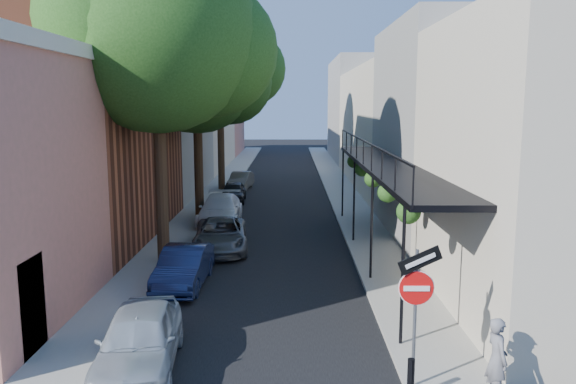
{
  "coord_description": "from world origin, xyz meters",
  "views": [
    {
      "loc": [
        0.73,
        -9.4,
        5.66
      ],
      "look_at": [
        0.64,
        8.66,
        2.8
      ],
      "focal_mm": 35.0,
      "sensor_mm": 36.0,
      "label": 1
    }
  ],
  "objects_px": {
    "bollard": "(411,379)",
    "pedestrian": "(497,359)",
    "oak_near": "(171,37)",
    "parked_car_d": "(220,210)",
    "parked_car_b": "(184,267)",
    "oak_mid": "(205,74)",
    "parked_car_e": "(233,192)",
    "parked_car_f": "(241,181)",
    "parked_car_a": "(139,340)",
    "parked_car_c": "(221,235)",
    "sign_post": "(416,294)",
    "oak_far": "(227,62)"
  },
  "relations": [
    {
      "from": "bollard",
      "to": "oak_far",
      "type": "xyz_separation_m",
      "value": [
        -6.35,
        26.77,
        7.74
      ]
    },
    {
      "from": "parked_car_a",
      "to": "parked_car_c",
      "type": "distance_m",
      "value": 9.94
    },
    {
      "from": "parked_car_c",
      "to": "parked_car_e",
      "type": "distance_m",
      "value": 10.92
    },
    {
      "from": "parked_car_d",
      "to": "parked_car_b",
      "type": "bearing_deg",
      "value": -90.93
    },
    {
      "from": "oak_near",
      "to": "oak_far",
      "type": "distance_m",
      "value": 17.01
    },
    {
      "from": "oak_far",
      "to": "parked_car_f",
      "type": "relative_size",
      "value": 3.41
    },
    {
      "from": "parked_car_e",
      "to": "oak_mid",
      "type": "bearing_deg",
      "value": -102.2
    },
    {
      "from": "parked_car_b",
      "to": "parked_car_c",
      "type": "distance_m",
      "value": 4.39
    },
    {
      "from": "parked_car_b",
      "to": "parked_car_d",
      "type": "height_order",
      "value": "parked_car_d"
    },
    {
      "from": "oak_near",
      "to": "sign_post",
      "type": "bearing_deg",
      "value": -54.91
    },
    {
      "from": "oak_mid",
      "to": "pedestrian",
      "type": "bearing_deg",
      "value": -65.66
    },
    {
      "from": "pedestrian",
      "to": "parked_car_e",
      "type": "bearing_deg",
      "value": 11.96
    },
    {
      "from": "oak_far",
      "to": "parked_car_b",
      "type": "relative_size",
      "value": 3.18
    },
    {
      "from": "oak_far",
      "to": "parked_car_d",
      "type": "height_order",
      "value": "oak_far"
    },
    {
      "from": "parked_car_a",
      "to": "parked_car_b",
      "type": "xyz_separation_m",
      "value": [
        -0.11,
        5.58,
        -0.07
      ]
    },
    {
      "from": "sign_post",
      "to": "bollard",
      "type": "xyz_separation_m",
      "value": [
        -0.16,
        -0.47,
        -1.52
      ]
    },
    {
      "from": "oak_mid",
      "to": "parked_car_b",
      "type": "distance_m",
      "value": 12.58
    },
    {
      "from": "oak_near",
      "to": "oak_mid",
      "type": "bearing_deg",
      "value": 90.37
    },
    {
      "from": "parked_car_a",
      "to": "parked_car_f",
      "type": "height_order",
      "value": "parked_car_a"
    },
    {
      "from": "parked_car_d",
      "to": "oak_near",
      "type": "bearing_deg",
      "value": -97.8
    },
    {
      "from": "parked_car_c",
      "to": "parked_car_b",
      "type": "bearing_deg",
      "value": -103.42
    },
    {
      "from": "bollard",
      "to": "pedestrian",
      "type": "distance_m",
      "value": 1.65
    },
    {
      "from": "parked_car_b",
      "to": "parked_car_e",
      "type": "xyz_separation_m",
      "value": [
        0.0,
        15.26,
        -0.04
      ]
    },
    {
      "from": "parked_car_c",
      "to": "parked_car_d",
      "type": "distance_m",
      "value": 4.86
    },
    {
      "from": "oak_near",
      "to": "parked_car_a",
      "type": "relative_size",
      "value": 2.85
    },
    {
      "from": "oak_far",
      "to": "pedestrian",
      "type": "height_order",
      "value": "oak_far"
    },
    {
      "from": "oak_mid",
      "to": "parked_car_a",
      "type": "relative_size",
      "value": 2.54
    },
    {
      "from": "sign_post",
      "to": "oak_near",
      "type": "bearing_deg",
      "value": 125.09
    },
    {
      "from": "oak_near",
      "to": "parked_car_c",
      "type": "relative_size",
      "value": 2.62
    },
    {
      "from": "parked_car_a",
      "to": "parked_car_e",
      "type": "height_order",
      "value": "parked_car_a"
    },
    {
      "from": "oak_near",
      "to": "parked_car_d",
      "type": "relative_size",
      "value": 2.44
    },
    {
      "from": "sign_post",
      "to": "parked_car_e",
      "type": "xyz_separation_m",
      "value": [
        -5.76,
        21.74,
        -1.46
      ]
    },
    {
      "from": "oak_near",
      "to": "parked_car_c",
      "type": "xyz_separation_m",
      "value": [
        1.39,
        1.55,
        -7.27
      ]
    },
    {
      "from": "bollard",
      "to": "pedestrian",
      "type": "bearing_deg",
      "value": 0.0
    },
    {
      "from": "oak_mid",
      "to": "parked_car_c",
      "type": "bearing_deg",
      "value": -77.39
    },
    {
      "from": "oak_mid",
      "to": "pedestrian",
      "type": "distance_m",
      "value": 20.4
    },
    {
      "from": "bollard",
      "to": "parked_car_c",
      "type": "xyz_separation_m",
      "value": [
        -4.98,
        11.31,
        0.09
      ]
    },
    {
      "from": "oak_mid",
      "to": "parked_car_d",
      "type": "xyz_separation_m",
      "value": [
        0.82,
        -1.61,
        -6.38
      ]
    },
    {
      "from": "oak_near",
      "to": "parked_car_d",
      "type": "bearing_deg",
      "value": 83.13
    },
    {
      "from": "bollard",
      "to": "oak_far",
      "type": "distance_m",
      "value": 28.58
    },
    {
      "from": "parked_car_b",
      "to": "parked_car_e",
      "type": "relative_size",
      "value": 1.1
    },
    {
      "from": "sign_post",
      "to": "parked_car_c",
      "type": "distance_m",
      "value": 12.08
    },
    {
      "from": "oak_near",
      "to": "parked_car_c",
      "type": "distance_m",
      "value": 7.56
    },
    {
      "from": "sign_post",
      "to": "parked_car_b",
      "type": "xyz_separation_m",
      "value": [
        -5.76,
        6.49,
        -1.42
      ]
    },
    {
      "from": "oak_near",
      "to": "parked_car_a",
      "type": "height_order",
      "value": "oak_near"
    },
    {
      "from": "oak_mid",
      "to": "parked_car_a",
      "type": "height_order",
      "value": "oak_mid"
    },
    {
      "from": "parked_car_e",
      "to": "parked_car_f",
      "type": "height_order",
      "value": "parked_car_e"
    },
    {
      "from": "oak_near",
      "to": "parked_car_e",
      "type": "bearing_deg",
      "value": 86.47
    },
    {
      "from": "bollard",
      "to": "pedestrian",
      "type": "height_order",
      "value": "pedestrian"
    },
    {
      "from": "pedestrian",
      "to": "oak_near",
      "type": "bearing_deg",
      "value": 33.23
    }
  ]
}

